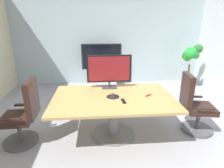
% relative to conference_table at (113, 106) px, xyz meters
% --- Properties ---
extents(ground_plane, '(6.97, 6.97, 0.00)m').
position_rel_conference_table_xyz_m(ground_plane, '(0.14, 0.15, -0.56)').
color(ground_plane, '#99999E').
extents(wall_back_glass_partition, '(5.97, 0.10, 2.86)m').
position_rel_conference_table_xyz_m(wall_back_glass_partition, '(0.14, 3.07, 0.87)').
color(wall_back_glass_partition, '#9EB2B7').
rests_on(wall_back_glass_partition, ground).
extents(conference_table, '(2.05, 1.31, 0.73)m').
position_rel_conference_table_xyz_m(conference_table, '(0.00, 0.00, 0.00)').
color(conference_table, '#B2894C').
rests_on(conference_table, ground).
extents(office_chair_left, '(0.60, 0.58, 1.09)m').
position_rel_conference_table_xyz_m(office_chair_left, '(-1.48, -0.12, -0.11)').
color(office_chair_left, '#4C4C51').
rests_on(office_chair_left, ground).
extents(office_chair_right, '(0.63, 0.61, 1.09)m').
position_rel_conference_table_xyz_m(office_chair_right, '(1.48, -0.01, -0.11)').
color(office_chair_right, '#4C4C51').
rests_on(office_chair_right, ground).
extents(tv_monitor, '(0.84, 0.18, 0.64)m').
position_rel_conference_table_xyz_m(tv_monitor, '(-0.03, 0.48, 0.52)').
color(tv_monitor, '#333338').
rests_on(tv_monitor, conference_table).
extents(wall_display_unit, '(1.20, 0.36, 1.31)m').
position_rel_conference_table_xyz_m(wall_display_unit, '(-0.11, 2.72, -0.12)').
color(wall_display_unit, '#B7BABC').
rests_on(wall_display_unit, ground).
extents(potted_plant, '(0.61, 0.60, 1.32)m').
position_rel_conference_table_xyz_m(potted_plant, '(2.44, 2.22, 0.29)').
color(potted_plant, brown).
rests_on(potted_plant, ground).
extents(conference_phone, '(0.22, 0.22, 0.07)m').
position_rel_conference_table_xyz_m(conference_phone, '(-0.01, 0.01, 0.20)').
color(conference_phone, black).
rests_on(conference_phone, conference_table).
extents(remote_control, '(0.07, 0.17, 0.02)m').
position_rel_conference_table_xyz_m(remote_control, '(0.15, -0.20, 0.17)').
color(remote_control, black).
rests_on(remote_control, conference_table).
extents(whiteboard_marker, '(0.12, 0.09, 0.02)m').
position_rel_conference_table_xyz_m(whiteboard_marker, '(0.61, -0.00, 0.17)').
color(whiteboard_marker, red).
rests_on(whiteboard_marker, conference_table).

